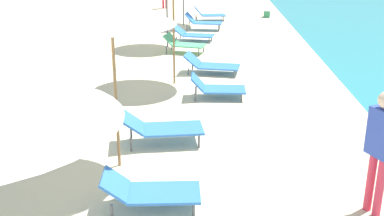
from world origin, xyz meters
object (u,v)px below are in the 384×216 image
at_px(lounger_farthest_shoreside, 209,14).
at_px(lounger_fourth_shoreside, 211,64).
at_px(lounger_third_shoreside, 161,127).
at_px(lounger_third_inland, 150,191).
at_px(cooler_box, 267,13).
at_px(lounger_fourth_inland, 217,87).
at_px(lounger_farthest_inland, 203,22).
at_px(lounger_fifth_shoreside, 193,34).
at_px(lounger_fifth_inland, 184,44).
at_px(person_walking_near, 381,141).
at_px(umbrella_third, 111,7).

bearing_deg(lounger_farthest_shoreside, lounger_fourth_shoreside, -95.30).
bearing_deg(lounger_third_shoreside, lounger_fourth_shoreside, 70.71).
bearing_deg(lounger_third_inland, cooler_box, 74.34).
bearing_deg(lounger_fourth_shoreside, lounger_fourth_inland, -77.84).
xyz_separation_m(lounger_fourth_inland, lounger_farthest_inland, (-0.52, 8.61, 0.09)).
xyz_separation_m(lounger_fourth_inland, lounger_farthest_shoreside, (-0.29, 10.97, 0.04)).
relative_size(lounger_fourth_shoreside, cooler_box, 3.36).
xyz_separation_m(lounger_third_shoreside, lounger_fifth_shoreside, (0.20, 9.15, -0.07)).
height_order(lounger_fourth_inland, lounger_farthest_inland, lounger_farthest_inland).
bearing_deg(lounger_farthest_shoreside, lounger_fifth_inland, -102.86).
bearing_deg(person_walking_near, lounger_fourth_inland, 87.63).
bearing_deg(lounger_third_shoreside, cooler_box, 67.89).
bearing_deg(lounger_fourth_shoreside, lounger_fifth_shoreside, 107.09).
height_order(lounger_farthest_shoreside, cooler_box, lounger_farthest_shoreside).
distance_m(lounger_fourth_inland, lounger_fifth_shoreside, 6.53).
relative_size(umbrella_third, lounger_fifth_inland, 2.05).
distance_m(lounger_third_inland, person_walking_near, 3.14).
bearing_deg(lounger_fourth_shoreside, lounger_fifth_inland, 118.42).
bearing_deg(lounger_third_shoreside, lounger_farthest_inland, 78.52).
bearing_deg(lounger_fifth_shoreside, lounger_fourth_shoreside, -71.73).
height_order(umbrella_third, lounger_fifth_inland, umbrella_third).
xyz_separation_m(umbrella_third, cooler_box, (4.04, 15.65, -2.41)).
distance_m(lounger_fourth_shoreside, lounger_farthest_shoreside, 8.86).
bearing_deg(lounger_fourth_shoreside, cooler_box, 83.83).
relative_size(lounger_fifth_inland, cooler_box, 3.02).
distance_m(lounger_fifth_shoreside, lounger_farthest_inland, 2.16).
height_order(lounger_fifth_inland, lounger_farthest_inland, lounger_farthest_inland).
bearing_deg(lounger_fourth_shoreside, person_walking_near, -63.94).
bearing_deg(lounger_farthest_inland, lounger_fifth_inland, -91.53).
relative_size(lounger_fourth_shoreside, person_walking_near, 0.91).
distance_m(lounger_third_inland, cooler_box, 17.26).
distance_m(lounger_fifth_shoreside, lounger_fifth_inland, 1.94).
height_order(lounger_fifth_inland, person_walking_near, person_walking_near).
relative_size(lounger_farthest_inland, cooler_box, 3.25).
bearing_deg(lounger_farthest_shoreside, lounger_third_inland, -98.62).
relative_size(lounger_third_inland, lounger_farthest_inland, 0.91).
distance_m(person_walking_near, cooler_box, 16.95).
distance_m(lounger_fourth_shoreside, lounger_fifth_inland, 2.59).
bearing_deg(lounger_fifth_shoreside, lounger_farthest_inland, 91.53).
bearing_deg(lounger_fourth_shoreside, umbrella_third, -96.15).
distance_m(lounger_third_inland, lounger_fourth_inland, 4.96).
bearing_deg(person_walking_near, lounger_farthest_shoreside, 72.92).
relative_size(lounger_fifth_shoreside, lounger_fifth_inland, 1.08).
bearing_deg(lounger_farthest_inland, lounger_third_inland, -86.11).
bearing_deg(lounger_third_inland, lounger_farthest_inland, 83.80).
height_order(lounger_farthest_shoreside, lounger_farthest_inland, lounger_farthest_inland).
distance_m(lounger_fourth_inland, person_walking_near, 5.36).
bearing_deg(lounger_fifth_inland, person_walking_near, -57.59).
xyz_separation_m(lounger_third_inland, lounger_fourth_inland, (0.94, 4.87, -0.01)).
bearing_deg(lounger_fourth_inland, lounger_third_inland, -101.03).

